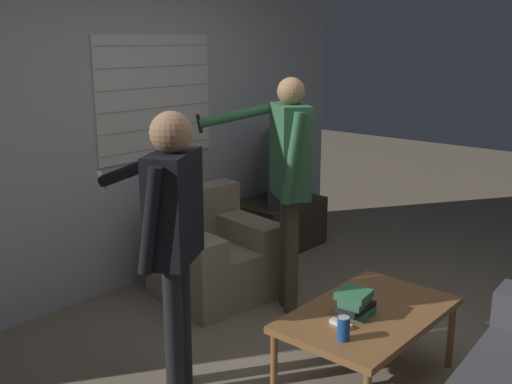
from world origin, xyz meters
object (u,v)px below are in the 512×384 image
tv (278,167)px  spare_remote (341,324)px  coffee_table (369,318)px  book_stack (355,303)px  soda_can (344,328)px  person_left_standing (172,220)px  person_right_standing (288,167)px  armchair_beige (211,254)px

tv → spare_remote: (-1.75, -1.85, -0.32)m
coffee_table → book_stack: book_stack is taller
book_stack → soda_can: 0.30m
person_left_standing → person_right_standing: 1.25m
person_right_standing → book_stack: bearing=-175.1°
book_stack → soda_can: size_ratio=1.82×
coffee_table → person_left_standing: size_ratio=0.67×
tv → book_stack: (-1.59, -1.84, -0.26)m
spare_remote → person_left_standing: bearing=129.0°
coffee_table → tv: bearing=51.4°
person_left_standing → book_stack: bearing=-77.1°
person_left_standing → book_stack: person_left_standing is taller
armchair_beige → coffee_table: bearing=87.0°
book_stack → coffee_table: bearing=-21.0°
tv → spare_remote: size_ratio=5.17×
book_stack → soda_can: book_stack is taller
person_right_standing → book_stack: size_ratio=7.41×
armchair_beige → spare_remote: 1.66m
person_left_standing → spare_remote: 1.06m
coffee_table → tv: size_ratio=1.54×
book_stack → spare_remote: bearing=-175.0°
tv → person_right_standing: person_right_standing is taller
person_right_standing → armchair_beige: bearing=51.8°
coffee_table → soda_can: size_ratio=8.41×
person_left_standing → person_right_standing: bearing=-20.2°
book_stack → tv: bearing=49.2°
coffee_table → soda_can: bearing=-169.3°
person_left_standing → person_right_standing: (1.24, 0.19, 0.06)m
armchair_beige → soda_can: (-0.69, -1.65, 0.20)m
tv → book_stack: bearing=8.6°
person_right_standing → book_stack: person_right_standing is taller
armchair_beige → person_right_standing: person_right_standing is taller
tv → soda_can: 2.71m
person_right_standing → soda_can: (-0.85, -1.04, -0.56)m
armchair_beige → spare_remote: size_ratio=6.75×
person_right_standing → book_stack: (-0.57, -0.93, -0.55)m
armchair_beige → person_left_standing: (-1.07, -0.80, 0.69)m
person_left_standing → spare_remote: person_left_standing is taller
armchair_beige → tv: bearing=-157.7°
armchair_beige → soda_can: armchair_beige is taller
soda_can → coffee_table: bearing=10.7°
coffee_table → soda_can: 0.39m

